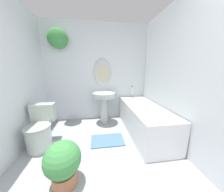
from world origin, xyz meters
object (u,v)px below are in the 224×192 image
(potted_plant, at_px, (63,162))
(shampoo_bottle, at_px, (132,91))
(bathtub, at_px, (144,119))
(pedestal_sink, at_px, (104,101))
(toilet, at_px, (40,130))

(potted_plant, bearing_deg, shampoo_bottle, 52.05)
(shampoo_bottle, height_order, potted_plant, shampoo_bottle)
(bathtub, relative_size, shampoo_bottle, 6.99)
(pedestal_sink, relative_size, bathtub, 0.53)
(toilet, distance_m, shampoo_bottle, 2.16)
(shampoo_bottle, xyz_separation_m, potted_plant, (-1.33, -1.70, -0.46))
(shampoo_bottle, bearing_deg, toilet, -153.63)
(toilet, bearing_deg, potted_plant, -53.31)
(bathtub, height_order, shampoo_bottle, shampoo_bottle)
(toilet, height_order, shampoo_bottle, shampoo_bottle)
(toilet, distance_m, potted_plant, 0.95)
(bathtub, relative_size, potted_plant, 2.99)
(bathtub, bearing_deg, potted_plant, -144.76)
(toilet, bearing_deg, pedestal_sink, 33.32)
(toilet, relative_size, potted_plant, 1.30)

